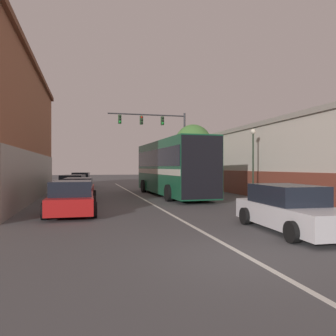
{
  "coord_description": "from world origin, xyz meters",
  "views": [
    {
      "loc": [
        -3.54,
        -6.63,
        2.02
      ],
      "look_at": [
        1.6,
        13.68,
        1.96
      ],
      "focal_mm": 35.0,
      "sensor_mm": 36.0,
      "label": 1
    }
  ],
  "objects_px": {
    "hatchback_foreground": "(290,209)",
    "parked_car_left_near": "(73,185)",
    "traffic_signal_gantry": "(161,132)",
    "parked_car_left_distant": "(79,190)",
    "bus": "(171,166)",
    "parked_car_left_far": "(72,198)",
    "street_lamp": "(253,158)",
    "street_tree_near": "(193,146)",
    "parked_car_left_mid": "(81,180)"
  },
  "relations": [
    {
      "from": "parked_car_left_near",
      "to": "traffic_signal_gantry",
      "type": "relative_size",
      "value": 0.65
    },
    {
      "from": "hatchback_foreground",
      "to": "street_tree_near",
      "type": "distance_m",
      "value": 19.27
    },
    {
      "from": "parked_car_left_mid",
      "to": "parked_car_left_far",
      "type": "height_order",
      "value": "parked_car_left_mid"
    },
    {
      "from": "bus",
      "to": "parked_car_left_far",
      "type": "height_order",
      "value": "bus"
    },
    {
      "from": "parked_car_left_distant",
      "to": "hatchback_foreground",
      "type": "bearing_deg",
      "value": -145.3
    },
    {
      "from": "parked_car_left_far",
      "to": "hatchback_foreground",
      "type": "bearing_deg",
      "value": -127.64
    },
    {
      "from": "hatchback_foreground",
      "to": "parked_car_left_near",
      "type": "relative_size",
      "value": 0.99
    },
    {
      "from": "bus",
      "to": "traffic_signal_gantry",
      "type": "distance_m",
      "value": 8.58
    },
    {
      "from": "bus",
      "to": "hatchback_foreground",
      "type": "xyz_separation_m",
      "value": [
        0.42,
        -13.14,
        -1.44
      ]
    },
    {
      "from": "traffic_signal_gantry",
      "to": "parked_car_left_distant",
      "type": "bearing_deg",
      "value": -125.35
    },
    {
      "from": "street_tree_near",
      "to": "parked_car_left_far",
      "type": "bearing_deg",
      "value": -126.79
    },
    {
      "from": "parked_car_left_far",
      "to": "parked_car_left_distant",
      "type": "height_order",
      "value": "parked_car_left_far"
    },
    {
      "from": "parked_car_left_distant",
      "to": "street_tree_near",
      "type": "relative_size",
      "value": 0.78
    },
    {
      "from": "parked_car_left_mid",
      "to": "parked_car_left_distant",
      "type": "distance_m",
      "value": 13.88
    },
    {
      "from": "parked_car_left_near",
      "to": "bus",
      "type": "bearing_deg",
      "value": -106.19
    },
    {
      "from": "hatchback_foreground",
      "to": "street_tree_near",
      "type": "bearing_deg",
      "value": -6.74
    },
    {
      "from": "hatchback_foreground",
      "to": "parked_car_left_distant",
      "type": "relative_size",
      "value": 1.04
    },
    {
      "from": "parked_car_left_near",
      "to": "street_lamp",
      "type": "xyz_separation_m",
      "value": [
        10.92,
        -6.94,
        1.9
      ]
    },
    {
      "from": "parked_car_left_far",
      "to": "parked_car_left_distant",
      "type": "xyz_separation_m",
      "value": [
        0.21,
        5.28,
        -0.02
      ]
    },
    {
      "from": "hatchback_foreground",
      "to": "street_tree_near",
      "type": "relative_size",
      "value": 0.81
    },
    {
      "from": "hatchback_foreground",
      "to": "parked_car_left_distant",
      "type": "xyz_separation_m",
      "value": [
        -6.66,
        10.71,
        -0.02
      ]
    },
    {
      "from": "hatchback_foreground",
      "to": "parked_car_left_near",
      "type": "distance_m",
      "value": 17.65
    },
    {
      "from": "parked_car_left_far",
      "to": "parked_car_left_near",
      "type": "bearing_deg",
      "value": 2.34
    },
    {
      "from": "hatchback_foreground",
      "to": "parked_car_left_distant",
      "type": "height_order",
      "value": "hatchback_foreground"
    },
    {
      "from": "street_lamp",
      "to": "street_tree_near",
      "type": "distance_m",
      "value": 9.67
    },
    {
      "from": "street_lamp",
      "to": "street_tree_near",
      "type": "bearing_deg",
      "value": 94.03
    },
    {
      "from": "bus",
      "to": "parked_car_left_far",
      "type": "distance_m",
      "value": 10.14
    },
    {
      "from": "hatchback_foreground",
      "to": "parked_car_left_distant",
      "type": "distance_m",
      "value": 12.61
    },
    {
      "from": "parked_car_left_near",
      "to": "traffic_signal_gantry",
      "type": "xyz_separation_m",
      "value": [
        7.82,
        4.9,
        4.64
      ]
    },
    {
      "from": "bus",
      "to": "traffic_signal_gantry",
      "type": "height_order",
      "value": "traffic_signal_gantry"
    },
    {
      "from": "street_lamp",
      "to": "street_tree_near",
      "type": "height_order",
      "value": "street_tree_near"
    },
    {
      "from": "bus",
      "to": "street_lamp",
      "type": "bearing_deg",
      "value": -135.22
    },
    {
      "from": "traffic_signal_gantry",
      "to": "street_tree_near",
      "type": "distance_m",
      "value": 3.62
    },
    {
      "from": "parked_car_left_far",
      "to": "traffic_signal_gantry",
      "type": "xyz_separation_m",
      "value": [
        7.52,
        15.59,
        4.63
      ]
    },
    {
      "from": "bus",
      "to": "parked_car_left_near",
      "type": "height_order",
      "value": "bus"
    },
    {
      "from": "bus",
      "to": "street_lamp",
      "type": "relative_size",
      "value": 2.68
    },
    {
      "from": "parked_car_left_near",
      "to": "parked_car_left_far",
      "type": "relative_size",
      "value": 1.11
    },
    {
      "from": "parked_car_left_far",
      "to": "parked_car_left_distant",
      "type": "bearing_deg",
      "value": -1.48
    },
    {
      "from": "parked_car_left_far",
      "to": "street_lamp",
      "type": "xyz_separation_m",
      "value": [
        10.62,
        3.75,
        1.9
      ]
    },
    {
      "from": "traffic_signal_gantry",
      "to": "street_lamp",
      "type": "xyz_separation_m",
      "value": [
        3.1,
        -11.84,
        -2.74
      ]
    },
    {
      "from": "hatchback_foreground",
      "to": "parked_car_left_mid",
      "type": "distance_m",
      "value": 25.49
    },
    {
      "from": "traffic_signal_gantry",
      "to": "street_tree_near",
      "type": "xyz_separation_m",
      "value": [
        2.43,
        -2.29,
        -1.4
      ]
    },
    {
      "from": "parked_car_left_near",
      "to": "traffic_signal_gantry",
      "type": "height_order",
      "value": "traffic_signal_gantry"
    },
    {
      "from": "bus",
      "to": "street_tree_near",
      "type": "bearing_deg",
      "value": -33.82
    },
    {
      "from": "parked_car_left_far",
      "to": "parked_car_left_distant",
      "type": "relative_size",
      "value": 0.94
    },
    {
      "from": "hatchback_foreground",
      "to": "street_lamp",
      "type": "relative_size",
      "value": 1.08
    },
    {
      "from": "street_lamp",
      "to": "parked_car_left_distant",
      "type": "bearing_deg",
      "value": 171.66
    },
    {
      "from": "parked_car_left_near",
      "to": "parked_car_left_far",
      "type": "height_order",
      "value": "parked_car_left_near"
    },
    {
      "from": "street_tree_near",
      "to": "parked_car_left_distant",
      "type": "bearing_deg",
      "value": -140.51
    },
    {
      "from": "parked_car_left_distant",
      "to": "street_tree_near",
      "type": "height_order",
      "value": "street_tree_near"
    }
  ]
}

